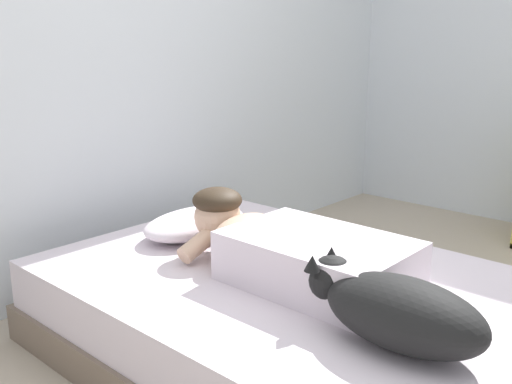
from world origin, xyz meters
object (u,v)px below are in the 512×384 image
(dog, at_px, (393,308))
(coffee_cup, at_px, (237,232))
(cell_phone, at_px, (288,253))
(pillow, at_px, (196,223))
(person_lying, at_px, (287,248))
(bed, at_px, (295,319))

(dog, xyz_separation_m, coffee_cup, (0.33, 0.93, -0.07))
(cell_phone, bearing_deg, pillow, 100.16)
(pillow, distance_m, cell_phone, 0.47)
(person_lying, relative_size, coffee_cup, 7.36)
(pillow, xyz_separation_m, dog, (-0.26, -1.12, 0.05))
(pillow, xyz_separation_m, person_lying, (-0.09, -0.59, 0.05))
(pillow, relative_size, dog, 0.90)
(pillow, distance_m, coffee_cup, 0.20)
(person_lying, bearing_deg, cell_phone, 37.35)
(bed, relative_size, pillow, 3.70)
(pillow, relative_size, coffee_cup, 4.16)
(person_lying, xyz_separation_m, dog, (-0.18, -0.53, -0.00))
(pillow, distance_m, person_lying, 0.60)
(person_lying, xyz_separation_m, cell_phone, (0.17, 0.13, -0.10))
(pillow, height_order, person_lying, person_lying)
(bed, relative_size, coffee_cup, 15.38)
(person_lying, bearing_deg, bed, -68.25)
(person_lying, bearing_deg, dog, -108.53)
(bed, distance_m, pillow, 0.67)
(bed, relative_size, person_lying, 2.09)
(dog, bearing_deg, pillow, 76.70)
(dog, xyz_separation_m, cell_phone, (0.35, 0.66, -0.10))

